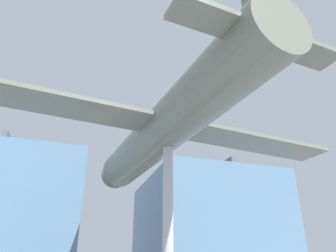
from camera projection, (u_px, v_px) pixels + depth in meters
glass_pavilion_right at (207, 237)px, 28.84m from camera, size 10.82×12.29×10.55m
support_pylon_central at (168, 228)px, 13.16m from camera, size 0.44×0.44×6.95m
suspended_airplane at (165, 128)px, 15.32m from camera, size 18.52×16.54×3.29m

